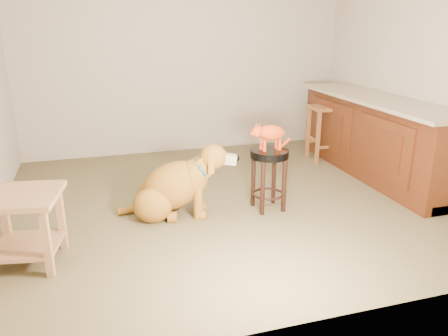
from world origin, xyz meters
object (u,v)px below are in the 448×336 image
object	(u,v)px
wood_stool	(324,132)
tabby_kitten	(269,134)
side_table	(23,218)
golden_retriever	(174,188)
padded_stool	(269,167)

from	to	relation	value
wood_stool	tabby_kitten	bearing A→B (deg)	-135.62
side_table	wood_stool	bearing A→B (deg)	26.64
golden_retriever	wood_stool	bearing A→B (deg)	42.15
golden_retriever	tabby_kitten	world-z (taller)	tabby_kitten
padded_stool	wood_stool	xyz separation A→B (m)	(1.32, 1.31, -0.05)
side_table	golden_retriever	distance (m)	1.36
padded_stool	tabby_kitten	bearing A→B (deg)	177.22
golden_retriever	tabby_kitten	bearing A→B (deg)	6.67
tabby_kitten	wood_stool	bearing A→B (deg)	41.45
wood_stool	side_table	world-z (taller)	wood_stool
padded_stool	side_table	distance (m)	2.20
tabby_kitten	padded_stool	bearing A→B (deg)	-5.72
golden_retriever	side_table	bearing A→B (deg)	-141.32
wood_stool	tabby_kitten	xyz separation A→B (m)	(-1.33, -1.31, 0.39)
wood_stool	tabby_kitten	distance (m)	1.91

